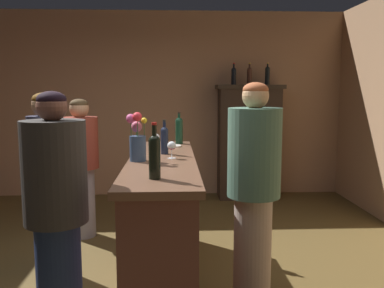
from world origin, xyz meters
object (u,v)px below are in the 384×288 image
Objects in this scene: bar_counter at (163,221)px; wine_glass_front at (172,147)px; wine_glass_mid at (156,138)px; cheese_plate at (171,146)px; display_cabinet at (249,140)px; display_bottle_left at (234,75)px; bartender at (254,188)px; patron_redhead at (57,214)px; patron_by_cabinet at (81,163)px; wine_bottle_malbec at (155,154)px; flower_arrangement at (137,140)px; display_bottle_center at (267,75)px; patron_in_grey at (47,174)px; wine_bottle_merlot at (165,139)px; wine_bottle_pinot at (179,129)px; display_bottle_midleft at (249,75)px.

wine_glass_front is (0.08, -0.01, 0.63)m from bar_counter.
wine_glass_mid reaches higher than cheese_plate.
display_bottle_left is (-0.24, 0.00, 0.95)m from display_cabinet.
bar_counter is 0.87m from bartender.
display_bottle_left is (0.91, 2.04, 0.76)m from cheese_plate.
bartender is (0.59, -0.41, -0.25)m from wine_glass_front.
patron_redhead is at bearing -116.95° from display_cabinet.
cheese_plate is 1.12m from patron_by_cabinet.
wine_bottle_malbec reaches higher than cheese_plate.
flower_arrangement is 1.19× the size of display_bottle_center.
wine_bottle_malbec is 0.22× the size of patron_redhead.
display_cabinet is 1.06× the size of patron_in_grey.
patron_by_cabinet reaches higher than bar_counter.
patron_by_cabinet is (-2.40, -1.56, -1.01)m from display_bottle_center.
patron_by_cabinet is at bearing 149.36° from wine_glass_mid.
display_bottle_center is (1.46, 2.50, 0.64)m from wine_bottle_merlot.
wine_glass_mid is (-0.23, -0.24, -0.06)m from wine_bottle_pinot.
wine_bottle_merlot is at bearing 28.15° from patron_redhead.
patron_in_grey is (-0.81, 0.35, -0.33)m from flower_arrangement.
wine_glass_mid is (-0.05, 1.45, -0.07)m from wine_bottle_malbec.
patron_by_cabinet is (-0.30, 2.04, -0.05)m from patron_redhead.
patron_in_grey is (-2.22, -2.49, 0.02)m from display_cabinet.
bar_counter is 1.37× the size of patron_redhead.
wine_bottle_malbec is 0.23× the size of patron_by_cabinet.
display_cabinet is 1.11× the size of patron_by_cabinet.
display_bottle_center is 0.21× the size of patron_by_cabinet.
display_bottle_midleft is 0.19× the size of bartender.
patron_by_cabinet is at bearing 85.01° from patron_in_grey.
display_bottle_left is at bearing 180.00° from display_cabinet.
display_bottle_center reaches higher than wine_bottle_merlot.
wine_bottle_malbec is at bearing -46.16° from patron_in_grey.
cheese_plate is (0.05, 0.47, -0.13)m from wine_bottle_merlot.
cheese_plate is at bearing 20.76° from patron_by_cabinet.
display_bottle_midleft is 0.20× the size of patron_in_grey.
display_bottle_left is 0.23m from display_bottle_midleft.
wine_glass_front is 0.76m from bartender.
bar_counter is at bearing 29.56° from flower_arrangement.
patron_in_grey is at bearing -156.90° from cheese_plate.
display_bottle_midleft is (-0.01, 0.00, 0.95)m from display_cabinet.
wine_bottle_malbec is 1.44m from patron_in_grey.
display_bottle_midleft reaches higher than display_cabinet.
display_cabinet is at bearing 70.47° from wine_bottle_malbec.
wine_glass_mid is at bearing 15.80° from patron_by_cabinet.
patron_by_cabinet is (-0.84, 0.50, -0.33)m from wine_glass_mid.
display_bottle_center reaches higher than wine_glass_mid.
patron_in_grey is at bearing -7.73° from bartender.
wine_glass_front is 3.05m from display_bottle_midleft.
flower_arrangement is 3.14m from display_bottle_left.
wine_bottle_pinot is 0.20× the size of patron_redhead.
bartender is (-0.81, -3.15, -0.93)m from display_bottle_center.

